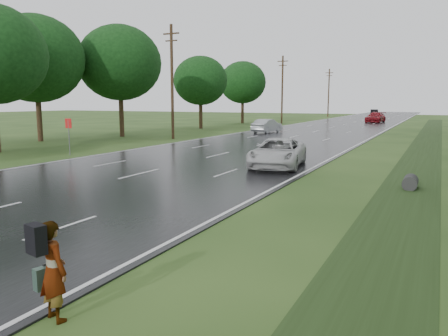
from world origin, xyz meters
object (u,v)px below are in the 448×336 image
white_pickup (278,153)px  silver_sedan (267,126)px  road_sign (69,129)px  pedestrian (52,269)px

white_pickup → silver_sedan: white_pickup is taller
road_sign → silver_sedan: 23.86m
road_sign → pedestrian: road_sign is taller
road_sign → silver_sedan: (4.37, 23.44, -0.88)m
road_sign → white_pickup: road_sign is taller
road_sign → pedestrian: size_ratio=1.44×
road_sign → white_pickup: bearing=3.8°
pedestrian → white_pickup: 16.68m
road_sign → white_pickup: (13.53, 0.89, -0.88)m
road_sign → pedestrian: bearing=-45.0°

